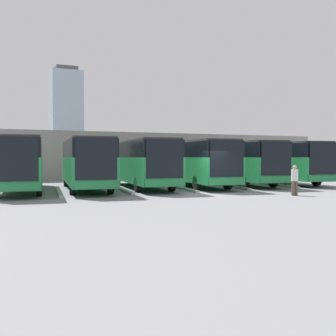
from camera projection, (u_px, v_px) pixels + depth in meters
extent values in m
plane|color=gray|center=(209.00, 194.00, 24.55)|extent=(600.00, 600.00, 0.00)
cube|color=#238447|center=(278.00, 168.00, 34.36)|extent=(3.88, 11.91, 1.67)
cube|color=black|center=(278.00, 151.00, 34.33)|extent=(3.82, 11.73, 1.03)
cube|color=black|center=(323.00, 158.00, 28.73)|extent=(2.16, 0.31, 2.20)
cube|color=#238447|center=(323.00, 179.00, 28.76)|extent=(2.33, 0.35, 0.40)
cube|color=#333338|center=(278.00, 144.00, 34.31)|extent=(3.73, 11.43, 0.12)
cylinder|color=black|center=(316.00, 179.00, 31.22)|extent=(0.42, 0.99, 0.96)
cylinder|color=black|center=(291.00, 180.00, 30.60)|extent=(0.42, 0.99, 0.96)
cylinder|color=black|center=(267.00, 175.00, 38.17)|extent=(0.42, 0.99, 0.96)
cylinder|color=black|center=(245.00, 176.00, 37.55)|extent=(0.42, 0.99, 0.96)
cube|color=#B2B2AD|center=(271.00, 184.00, 31.99)|extent=(1.12, 7.19, 0.15)
cube|color=#238447|center=(236.00, 168.00, 32.74)|extent=(3.88, 11.91, 1.67)
cube|color=black|center=(237.00, 151.00, 32.70)|extent=(3.82, 11.73, 1.03)
cube|color=black|center=(276.00, 159.00, 27.10)|extent=(2.16, 0.31, 2.20)
cube|color=#238447|center=(276.00, 180.00, 27.13)|extent=(2.33, 0.35, 0.40)
cube|color=#333338|center=(237.00, 143.00, 32.69)|extent=(3.73, 11.43, 0.12)
cylinder|color=black|center=(273.00, 181.00, 29.59)|extent=(0.42, 0.99, 0.96)
cylinder|color=black|center=(245.00, 181.00, 28.97)|extent=(0.42, 0.99, 0.96)
cylinder|color=black|center=(229.00, 176.00, 36.54)|extent=(0.42, 0.99, 0.96)
cylinder|color=black|center=(206.00, 177.00, 35.92)|extent=(0.42, 0.99, 0.96)
cube|color=#B2B2AD|center=(226.00, 186.00, 30.37)|extent=(1.12, 7.19, 0.15)
cube|color=#238447|center=(193.00, 169.00, 30.76)|extent=(3.88, 11.91, 1.67)
cube|color=black|center=(193.00, 150.00, 30.72)|extent=(3.82, 11.73, 1.03)
cube|color=black|center=(227.00, 159.00, 25.12)|extent=(2.16, 0.31, 2.20)
cube|color=#238447|center=(227.00, 182.00, 25.15)|extent=(2.33, 0.35, 0.40)
cube|color=#333338|center=(193.00, 143.00, 30.71)|extent=(3.73, 11.43, 0.12)
cylinder|color=black|center=(228.00, 182.00, 27.61)|extent=(0.42, 0.99, 0.96)
cylinder|color=black|center=(197.00, 183.00, 27.00)|extent=(0.42, 0.99, 0.96)
cylinder|color=black|center=(191.00, 177.00, 34.56)|extent=(0.42, 0.99, 0.96)
cylinder|color=black|center=(165.00, 178.00, 33.95)|extent=(0.42, 0.99, 0.96)
cube|color=#B2B2AD|center=(179.00, 188.00, 28.39)|extent=(1.12, 7.19, 0.15)
cube|color=#238447|center=(142.00, 169.00, 29.30)|extent=(3.88, 11.91, 1.67)
cube|color=black|center=(142.00, 150.00, 29.27)|extent=(3.82, 11.73, 1.03)
cube|color=black|center=(165.00, 159.00, 23.67)|extent=(2.16, 0.31, 2.20)
cube|color=#238447|center=(165.00, 183.00, 23.70)|extent=(2.33, 0.35, 0.40)
cube|color=#333338|center=(142.00, 142.00, 29.25)|extent=(3.73, 11.43, 0.12)
cylinder|color=black|center=(172.00, 184.00, 26.16)|extent=(0.42, 0.99, 0.96)
cylinder|color=black|center=(138.00, 184.00, 25.54)|extent=(0.42, 0.99, 0.96)
cylinder|color=black|center=(145.00, 178.00, 33.11)|extent=(0.42, 0.99, 0.96)
cylinder|color=black|center=(117.00, 179.00, 32.49)|extent=(0.42, 0.99, 0.96)
cube|color=#B2B2AD|center=(122.00, 189.00, 26.93)|extent=(1.12, 7.19, 0.15)
cube|color=#238447|center=(86.00, 170.00, 27.52)|extent=(3.88, 11.91, 1.67)
cube|color=black|center=(86.00, 150.00, 27.48)|extent=(3.82, 11.73, 1.03)
cube|color=black|center=(96.00, 159.00, 21.88)|extent=(2.16, 0.31, 2.20)
cube|color=#238447|center=(96.00, 185.00, 21.91)|extent=(2.33, 0.35, 0.40)
cube|color=#333338|center=(85.00, 141.00, 27.47)|extent=(3.73, 11.43, 0.12)
cylinder|color=black|center=(111.00, 186.00, 24.37)|extent=(0.42, 0.99, 0.96)
cylinder|color=black|center=(72.00, 187.00, 23.76)|extent=(0.42, 0.99, 0.96)
cylinder|color=black|center=(96.00, 179.00, 31.32)|extent=(0.42, 0.99, 0.96)
cylinder|color=black|center=(66.00, 180.00, 30.70)|extent=(0.42, 0.99, 0.96)
cube|color=#B2B2AD|center=(59.00, 192.00, 25.15)|extent=(1.12, 7.19, 0.15)
cube|color=#238447|center=(21.00, 171.00, 26.10)|extent=(3.88, 11.91, 1.67)
cube|color=black|center=(21.00, 149.00, 26.07)|extent=(3.82, 11.73, 1.03)
cube|color=black|center=(15.00, 159.00, 20.46)|extent=(2.16, 0.31, 2.20)
cube|color=#238447|center=(15.00, 187.00, 20.49)|extent=(2.33, 0.35, 0.40)
cube|color=#333338|center=(21.00, 140.00, 26.05)|extent=(3.73, 11.43, 0.12)
cylinder|color=black|center=(39.00, 188.00, 22.96)|extent=(0.42, 0.99, 0.96)
cylinder|color=black|center=(40.00, 180.00, 29.90)|extent=(0.42, 0.99, 0.96)
cylinder|color=black|center=(8.00, 181.00, 29.29)|extent=(0.42, 0.99, 0.96)
cylinder|color=brown|center=(296.00, 188.00, 23.42)|extent=(0.19, 0.19, 0.82)
cylinder|color=brown|center=(293.00, 188.00, 23.33)|extent=(0.19, 0.19, 0.82)
cylinder|color=silver|center=(295.00, 175.00, 23.35)|extent=(0.38, 0.38, 0.65)
sphere|color=tan|center=(295.00, 167.00, 23.34)|extent=(0.22, 0.22, 0.22)
cube|color=gray|center=(106.00, 156.00, 45.28)|extent=(44.85, 11.65, 4.54)
cube|color=silver|center=(91.00, 140.00, 51.94)|extent=(44.85, 3.00, 0.24)
cylinder|color=slate|center=(199.00, 157.00, 59.27)|extent=(0.20, 0.20, 4.29)
cube|color=#93A8B7|center=(66.00, 117.00, 218.61)|extent=(15.57, 15.57, 46.43)
cube|color=#4C4C51|center=(66.00, 69.00, 217.98)|extent=(10.90, 10.90, 2.40)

